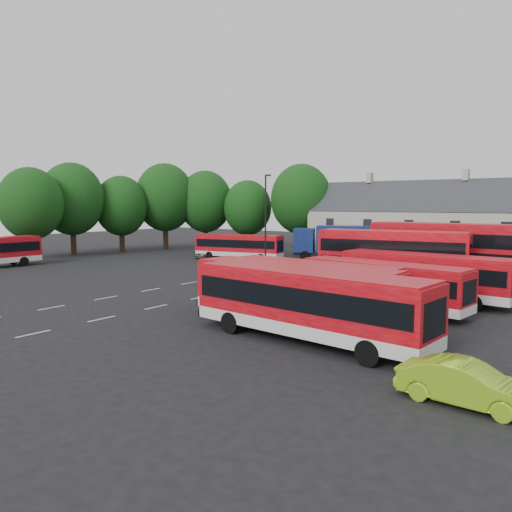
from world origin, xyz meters
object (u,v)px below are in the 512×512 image
object	(u,v)px
bus_row_a	(308,299)
silver_car	(207,253)
lamppost	(266,218)
lime_car	(467,384)
bus_dd_south	(392,256)
box_truck	(335,241)

from	to	relation	value
bus_row_a	silver_car	size ratio (longest dim) A/B	3.35
lamppost	lime_car	bearing A→B (deg)	-44.28
bus_row_a	lamppost	xyz separation A→B (m)	(-18.07, 21.95, 2.96)
silver_car	lime_car	bearing A→B (deg)	-43.09
bus_dd_south	bus_row_a	bearing A→B (deg)	-90.10
lime_car	lamppost	size ratio (longest dim) A/B	0.46
bus_dd_south	lamppost	distance (m)	17.02
lamppost	bus_dd_south	bearing A→B (deg)	-20.68
silver_car	lamppost	distance (m)	11.14
bus_row_a	lamppost	size ratio (longest dim) A/B	1.29
box_truck	lime_car	distance (m)	41.06
lime_car	bus_dd_south	bearing A→B (deg)	30.47
bus_dd_south	silver_car	world-z (taller)	bus_dd_south
lamppost	silver_car	bearing A→B (deg)	167.97
bus_dd_south	silver_car	xyz separation A→B (m)	(-25.79, 8.09, -1.89)
lamppost	box_truck	bearing A→B (deg)	70.44
bus_row_a	box_truck	distance (m)	34.37
bus_dd_south	lamppost	world-z (taller)	lamppost
bus_dd_south	box_truck	xyz separation A→B (m)	(-12.54, 14.99, -0.31)
bus_row_a	box_truck	bearing A→B (deg)	120.63
bus_row_a	lamppost	distance (m)	28.58
bus_row_a	lime_car	distance (m)	8.52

